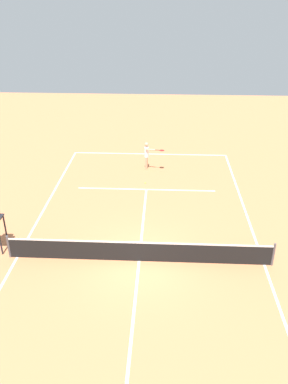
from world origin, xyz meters
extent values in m
plane|color=#D37A4C|center=(0.00, 0.00, 0.00)|extent=(60.00, 60.00, 0.00)
cube|color=white|center=(0.00, -12.31, 0.00)|extent=(10.53, 0.10, 0.01)
cube|color=white|center=(-5.27, 0.00, 0.00)|extent=(0.10, 24.62, 0.01)
cube|color=white|center=(5.27, 0.00, 0.00)|extent=(0.10, 24.62, 0.01)
cube|color=white|center=(0.00, -6.77, 0.00)|extent=(7.90, 0.10, 0.01)
cube|color=white|center=(0.00, 0.00, 0.00)|extent=(0.10, 13.54, 0.01)
cylinder|color=#4C4C51|center=(-5.57, 0.00, 0.54)|extent=(0.10, 0.10, 1.07)
cylinder|color=#4C4C51|center=(5.57, 0.00, 0.54)|extent=(0.10, 0.10, 1.07)
cube|color=black|center=(0.00, 0.00, 0.46)|extent=(11.13, 0.03, 0.91)
cube|color=white|center=(0.00, 0.00, 0.93)|extent=(11.13, 0.04, 0.06)
cylinder|color=#D8A884|center=(0.12, -9.80, 0.42)|extent=(0.12, 0.12, 0.84)
cylinder|color=#D8A884|center=(0.14, -9.60, 0.42)|extent=(0.12, 0.12, 0.84)
cylinder|color=white|center=(0.13, -9.70, 1.16)|extent=(0.28, 0.28, 0.65)
sphere|color=#D8A884|center=(0.13, -9.70, 1.68)|extent=(0.24, 0.24, 0.24)
cylinder|color=#D8A884|center=(0.10, -9.88, 1.20)|extent=(0.09, 0.09, 0.58)
cylinder|color=#D8A884|center=(-0.13, -9.48, 1.41)|extent=(0.59, 0.17, 0.09)
cylinder|color=black|center=(-0.55, -9.42, 1.41)|extent=(0.26, 0.07, 0.04)
ellipsoid|color=red|center=(-0.84, -9.38, 1.41)|extent=(0.36, 0.32, 0.04)
sphere|color=#CCE033|center=(0.10, -7.56, 0.03)|extent=(0.07, 0.07, 0.07)
cylinder|color=#232328|center=(5.98, -0.19, 0.78)|extent=(0.07, 0.07, 1.55)
cylinder|color=#232328|center=(5.98, -0.89, 0.78)|extent=(0.07, 0.07, 1.55)
camera|label=1|loc=(-0.91, 13.71, 10.33)|focal=37.27mm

